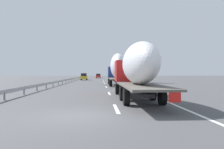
{
  "coord_description": "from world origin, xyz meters",
  "views": [
    {
      "loc": [
        -9.93,
        -0.91,
        1.94
      ],
      "look_at": [
        20.07,
        -2.57,
        1.78
      ],
      "focal_mm": 34.97,
      "sensor_mm": 36.0,
      "label": 1
    }
  ],
  "objects_px": {
    "car_yellow_coupe": "(84,77)",
    "road_sign": "(124,72)",
    "car_red_compact": "(98,76)",
    "truck_lead": "(117,68)",
    "truck_trailing": "(137,68)"
  },
  "relations": [
    {
      "from": "car_red_compact",
      "to": "car_yellow_coupe",
      "type": "bearing_deg",
      "value": 170.3
    },
    {
      "from": "car_red_compact",
      "to": "road_sign",
      "type": "height_order",
      "value": "road_sign"
    },
    {
      "from": "truck_lead",
      "to": "car_yellow_coupe",
      "type": "relative_size",
      "value": 2.82
    },
    {
      "from": "truck_trailing",
      "to": "car_yellow_coupe",
      "type": "bearing_deg",
      "value": 8.74
    },
    {
      "from": "car_yellow_coupe",
      "to": "car_red_compact",
      "type": "height_order",
      "value": "car_yellow_coupe"
    },
    {
      "from": "truck_lead",
      "to": "car_red_compact",
      "type": "xyz_separation_m",
      "value": [
        52.15,
        3.38,
        -1.81
      ]
    },
    {
      "from": "truck_lead",
      "to": "road_sign",
      "type": "xyz_separation_m",
      "value": [
        17.48,
        -3.1,
        -0.38
      ]
    },
    {
      "from": "truck_lead",
      "to": "truck_trailing",
      "type": "bearing_deg",
      "value": -180.0
    },
    {
      "from": "car_yellow_coupe",
      "to": "road_sign",
      "type": "bearing_deg",
      "value": -138.47
    },
    {
      "from": "truck_lead",
      "to": "car_yellow_coupe",
      "type": "xyz_separation_m",
      "value": [
        29.22,
        7.3,
        -1.74
      ]
    },
    {
      "from": "car_yellow_coupe",
      "to": "road_sign",
      "type": "height_order",
      "value": "road_sign"
    },
    {
      "from": "car_yellow_coupe",
      "to": "road_sign",
      "type": "relative_size",
      "value": 1.37
    },
    {
      "from": "road_sign",
      "to": "car_yellow_coupe",
      "type": "bearing_deg",
      "value": 41.53
    },
    {
      "from": "truck_lead",
      "to": "car_yellow_coupe",
      "type": "distance_m",
      "value": 30.17
    },
    {
      "from": "truck_trailing",
      "to": "car_yellow_coupe",
      "type": "relative_size",
      "value": 2.79
    }
  ]
}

